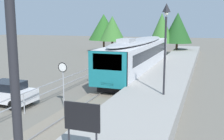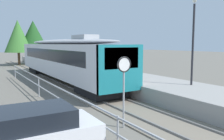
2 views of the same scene
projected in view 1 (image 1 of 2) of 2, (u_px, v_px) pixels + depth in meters
name	position (u px, v px, depth m)	size (l,w,h in m)	color
ground_plane	(97.00, 80.00, 24.42)	(160.00, 160.00, 0.00)	#6B665B
track_rails	(128.00, 82.00, 23.42)	(3.20, 60.00, 0.14)	slate
commuter_train	(139.00, 54.00, 26.62)	(2.82, 18.46, 3.74)	silver
station_platform	(165.00, 80.00, 22.27)	(3.90, 60.00, 0.90)	#999691
platform_lamp_near_end	(13.00, 63.00, 3.31)	(0.34, 0.34, 5.35)	#232328
platform_lamp_mid_platform	(166.00, 32.00, 15.29)	(0.34, 0.34, 5.35)	#232328
platform_notice_board	(82.00, 119.00, 8.24)	(1.20, 0.08, 1.80)	#232328
speed_limit_sign	(63.00, 73.00, 16.12)	(0.61, 0.10, 2.81)	#9EA0A5
carpark_fence	(24.00, 98.00, 15.08)	(0.06, 36.06, 1.25)	#9EA0A5
parked_hatchback_white	(5.00, 93.00, 16.82)	(4.05, 1.87, 1.53)	white
tree_behind_carpark	(112.00, 28.00, 46.36)	(4.57, 4.57, 6.43)	brown
tree_behind_station_far	(162.00, 28.00, 42.88)	(3.96, 3.96, 6.79)	brown
tree_distant_left	(177.00, 28.00, 42.85)	(4.77, 4.77, 6.87)	brown
tree_distant_centre	(104.00, 27.00, 48.15)	(5.48, 5.48, 6.83)	brown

